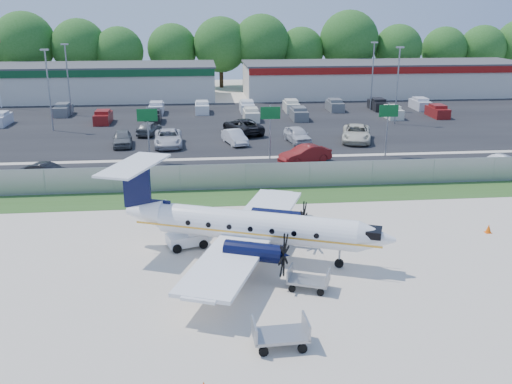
{
  "coord_description": "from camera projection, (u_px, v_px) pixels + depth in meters",
  "views": [
    {
      "loc": [
        -3.4,
        -27.88,
        13.29
      ],
      "look_at": [
        0.0,
        6.0,
        2.3
      ],
      "focal_mm": 40.0,
      "sensor_mm": 36.0,
      "label": 1
    }
  ],
  "objects": [
    {
      "name": "building_west",
      "position": [
        62.0,
        82.0,
        86.41
      ],
      "size": [
        46.4,
        12.4,
        5.24
      ],
      "color": "silver",
      "rests_on": "ground"
    },
    {
      "name": "building_east",
      "position": [
        383.0,
        78.0,
        91.16
      ],
      "size": [
        44.4,
        12.4,
        5.24
      ],
      "color": "silver",
      "rests_on": "ground"
    },
    {
      "name": "ground",
      "position": [
        267.0,
        266.0,
        30.81
      ],
      "size": [
        170.0,
        170.0,
        0.0
      ],
      "primitive_type": "plane",
      "color": "beige",
      "rests_on": "ground"
    },
    {
      "name": "cone_starboard_wing",
      "position": [
        288.0,
        211.0,
        38.38
      ],
      "size": [
        0.39,
        0.39,
        0.55
      ],
      "color": "#FF5C08",
      "rests_on": "ground"
    },
    {
      "name": "sign_mid",
      "position": [
        270.0,
        120.0,
        51.67
      ],
      "size": [
        1.8,
        0.26,
        5.0
      ],
      "color": "gray",
      "rests_on": "ground"
    },
    {
      "name": "light_pole_sw",
      "position": [
        68.0,
        75.0,
        72.75
      ],
      "size": [
        0.9,
        0.35,
        9.09
      ],
      "color": "gray",
      "rests_on": "ground"
    },
    {
      "name": "light_pole_se",
      "position": [
        373.0,
        71.0,
        76.56
      ],
      "size": [
        0.9,
        0.35,
        9.09
      ],
      "color": "gray",
      "rests_on": "ground"
    },
    {
      "name": "access_road",
      "position": [
        241.0,
        171.0,
        48.8
      ],
      "size": [
        170.0,
        8.0,
        0.02
      ],
      "primitive_type": "cube",
      "color": "black",
      "rests_on": "ground"
    },
    {
      "name": "parked_car_d",
      "position": [
        297.0,
        142.0,
        59.28
      ],
      "size": [
        2.6,
        5.01,
        1.63
      ],
      "primitive_type": "imported",
      "rotation": [
        0.0,
        0.0,
        0.15
      ],
      "color": "silver",
      "rests_on": "ground"
    },
    {
      "name": "baggage_cart_far",
      "position": [
        308.0,
        280.0,
        28.18
      ],
      "size": [
        2.31,
        1.86,
        1.05
      ],
      "color": "gray",
      "rests_on": "ground"
    },
    {
      "name": "parked_car_f",
      "position": [
        149.0,
        135.0,
        62.82
      ],
      "size": [
        2.89,
        4.85,
        1.55
      ],
      "primitive_type": "imported",
      "rotation": [
        0.0,
        0.0,
        2.89
      ],
      "color": "#595B5E",
      "rests_on": "ground"
    },
    {
      "name": "parked_car_g",
      "position": [
        243.0,
        134.0,
        63.38
      ],
      "size": [
        4.8,
        6.77,
        1.72
      ],
      "primitive_type": "imported",
      "rotation": [
        0.0,
        0.0,
        3.49
      ],
      "color": "black",
      "rests_on": "ground"
    },
    {
      "name": "light_pole_nw",
      "position": [
        48.0,
        85.0,
        63.28
      ],
      "size": [
        0.9,
        0.35,
        9.09
      ],
      "color": "gray",
      "rests_on": "ground"
    },
    {
      "name": "parking_lot",
      "position": [
        228.0,
        124.0,
        68.68
      ],
      "size": [
        170.0,
        32.0,
        0.02
      ],
      "primitive_type": "cube",
      "color": "black",
      "rests_on": "ground"
    },
    {
      "name": "road_car_east",
      "position": [
        505.0,
        170.0,
        49.3
      ],
      "size": [
        4.04,
        1.78,
        1.29
      ],
      "primitive_type": "imported",
      "rotation": [
        0.0,
        0.0,
        1.68
      ],
      "color": "silver",
      "rests_on": "ground"
    },
    {
      "name": "sign_left",
      "position": [
        148.0,
        123.0,
        50.63
      ],
      "size": [
        1.8,
        0.26,
        5.0
      ],
      "color": "gray",
      "rests_on": "ground"
    },
    {
      "name": "far_parking_rows",
      "position": [
        226.0,
        117.0,
        73.42
      ],
      "size": [
        56.0,
        10.0,
        1.6
      ],
      "primitive_type": null,
      "color": "gray",
      "rests_on": "ground"
    },
    {
      "name": "baggage_cart_near",
      "position": [
        280.0,
        334.0,
        23.37
      ],
      "size": [
        2.33,
        1.48,
        1.19
      ],
      "color": "gray",
      "rests_on": "ground"
    },
    {
      "name": "parked_car_a",
      "position": [
        123.0,
        146.0,
        57.75
      ],
      "size": [
        2.34,
        4.83,
        1.59
      ],
      "primitive_type": "imported",
      "rotation": [
        0.0,
        0.0,
        0.1
      ],
      "color": "#595B5E",
      "rests_on": "ground"
    },
    {
      "name": "parked_car_e",
      "position": [
        356.0,
        141.0,
        59.75
      ],
      "size": [
        4.39,
        6.71,
        1.72
      ],
      "primitive_type": "imported",
      "rotation": [
        0.0,
        0.0,
        -0.27
      ],
      "color": "beige",
      "rests_on": "ground"
    },
    {
      "name": "parked_car_b",
      "position": [
        169.0,
        146.0,
        57.79
      ],
      "size": [
        2.99,
        6.01,
        1.64
      ],
      "primitive_type": "imported",
      "rotation": [
        0.0,
        0.0,
        0.05
      ],
      "color": "silver",
      "rests_on": "ground"
    },
    {
      "name": "grass_verge",
      "position": [
        248.0,
        197.0,
        42.17
      ],
      "size": [
        170.0,
        4.0,
        0.02
      ],
      "primitive_type": "cube",
      "color": "#2D561E",
      "rests_on": "ground"
    },
    {
      "name": "tree_line",
      "position": [
        218.0,
        87.0,
        100.88
      ],
      "size": [
        112.0,
        6.0,
        14.0
      ],
      "primitive_type": null,
      "color": "#235C1B",
      "rests_on": "ground"
    },
    {
      "name": "parked_car_c",
      "position": [
        235.0,
        144.0,
        58.62
      ],
      "size": [
        2.66,
        4.67,
        1.46
      ],
      "primitive_type": "imported",
      "rotation": [
        0.0,
        0.0,
        0.27
      ],
      "color": "silver",
      "rests_on": "ground"
    },
    {
      "name": "perimeter_fence",
      "position": [
        246.0,
        176.0,
        43.76
      ],
      "size": [
        120.0,
        0.06,
        1.99
      ],
      "color": "gray",
      "rests_on": "ground"
    },
    {
      "name": "road_car_west",
      "position": [
        48.0,
        181.0,
        46.1
      ],
      "size": [
        4.58,
        2.82,
        1.42
      ],
      "primitive_type": "imported",
      "rotation": [
        0.0,
        0.0,
        1.24
      ],
      "color": "black",
      "rests_on": "ground"
    },
    {
      "name": "aircraft",
      "position": [
        251.0,
        226.0,
        31.34
      ],
      "size": [
        15.95,
        15.51,
        4.92
      ],
      "color": "white",
      "rests_on": "ground"
    },
    {
      "name": "light_pole_ne",
      "position": [
        398.0,
        80.0,
        67.09
      ],
      "size": [
        0.9,
        0.35,
        9.09
      ],
      "color": "gray",
      "rests_on": "ground"
    },
    {
      "name": "sign_right",
      "position": [
        388.0,
        118.0,
        52.72
      ],
      "size": [
        1.8,
        0.26,
        5.0
      ],
      "color": "gray",
      "rests_on": "ground"
    },
    {
      "name": "cone_nose",
      "position": [
        488.0,
        229.0,
        35.35
      ],
      "size": [
        0.38,
        0.38,
        0.55
      ],
      "color": "#FF5C08",
      "rests_on": "ground"
    },
    {
      "name": "pushback_tug",
      "position": [
        188.0,
        237.0,
        33.24
      ],
      "size": [
        2.51,
        2.16,
        1.19
      ],
      "color": "white",
      "rests_on": "ground"
    },
    {
      "name": "road_car_mid",
      "position": [
        305.0,
        163.0,
        51.42
      ],
      "size": [
        5.11,
        3.48,
        1.6
      ],
      "primitive_type": "imported",
      "rotation": [
        0.0,
        0.0,
        -1.16
      ],
      "color": "maroon",
      "rests_on": "ground"
    }
  ]
}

